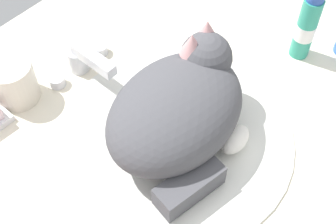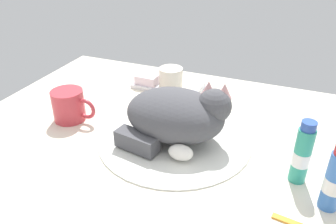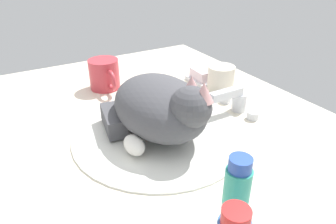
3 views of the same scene
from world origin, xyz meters
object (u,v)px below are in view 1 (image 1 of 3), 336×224
(faucet, at_px, (83,61))
(rinse_cup, at_px, (13,82))
(cat, at_px, (180,107))
(toothpaste_bottle, at_px, (307,26))

(faucet, distance_m, rinse_cup, 0.12)
(cat, distance_m, toothpaste_bottle, 0.28)
(cat, bearing_deg, toothpaste_bottle, -9.17)
(faucet, xyz_separation_m, cat, (0.01, -0.21, 0.04))
(rinse_cup, xyz_separation_m, toothpaste_bottle, (0.40, -0.30, 0.03))
(faucet, distance_m, cat, 0.21)
(faucet, bearing_deg, rinse_cup, 158.79)
(cat, height_order, rinse_cup, cat)
(faucet, height_order, rinse_cup, rinse_cup)
(faucet, height_order, toothpaste_bottle, toothpaste_bottle)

